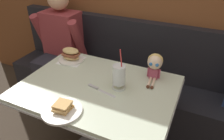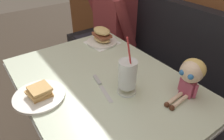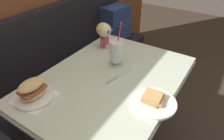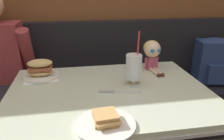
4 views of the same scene
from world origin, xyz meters
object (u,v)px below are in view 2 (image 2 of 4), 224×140
toast_plate (39,95)px  milkshake_glass (127,76)px  sandwich_plate (102,37)px  butter_knife (99,83)px  diner_patron (111,19)px  seated_doll (191,73)px

toast_plate → milkshake_glass: bearing=60.0°
toast_plate → sandwich_plate: size_ratio=1.13×
butter_knife → diner_patron: (-0.77, 0.61, -0.00)m
sandwich_plate → milkshake_glass: bearing=-20.6°
milkshake_glass → seated_doll: bearing=50.3°
toast_plate → seated_doll: 0.73m
milkshake_glass → diner_patron: bearing=149.3°
milkshake_glass → butter_knife: size_ratio=1.35×
seated_doll → diner_patron: diner_patron is taller
milkshake_glass → seated_doll: 0.30m
toast_plate → seated_doll: size_ratio=1.12×
milkshake_glass → diner_patron: (-0.90, 0.53, -0.10)m
sandwich_plate → seated_doll: bearing=1.9°
toast_plate → seated_doll: (0.40, 0.60, 0.11)m
toast_plate → butter_knife: bearing=74.7°
sandwich_plate → diner_patron: bearing=137.4°
sandwich_plate → butter_knife: 0.49m
toast_plate → diner_patron: (-0.68, 0.91, -0.01)m
sandwich_plate → butter_knife: (0.40, -0.28, -0.04)m
sandwich_plate → seated_doll: size_ratio=0.99×
toast_plate → diner_patron: bearing=127.1°
toast_plate → seated_doll: seated_doll is taller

